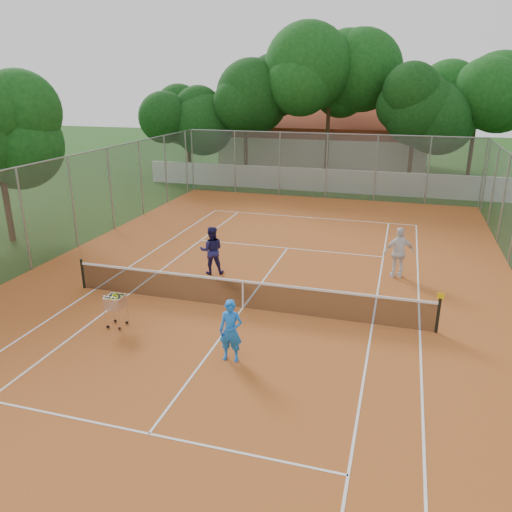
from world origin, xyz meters
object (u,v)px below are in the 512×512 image
(player_far_left, at_px, (212,250))
(ball_hopper, at_px, (116,310))
(tennis_net, at_px, (243,294))
(player_near, at_px, (231,331))
(clubhouse, at_px, (325,141))
(player_far_right, at_px, (399,253))

(player_far_left, relative_size, ball_hopper, 1.71)
(player_far_left, xyz_separation_m, ball_hopper, (-1.12, -4.94, -0.38))
(tennis_net, relative_size, player_near, 7.03)
(clubhouse, bearing_deg, tennis_net, -86.05)
(player_far_left, distance_m, ball_hopper, 5.08)
(player_far_right, relative_size, ball_hopper, 1.78)
(clubhouse, xyz_separation_m, player_far_left, (-0.08, -26.36, -1.26))
(tennis_net, bearing_deg, ball_hopper, -144.32)
(player_near, xyz_separation_m, ball_hopper, (-3.89, 0.82, -0.30))
(tennis_net, bearing_deg, player_far_right, 41.88)
(clubhouse, relative_size, player_near, 9.70)
(player_near, bearing_deg, ball_hopper, 165.11)
(player_far_left, bearing_deg, ball_hopper, 56.78)
(player_far_right, bearing_deg, clubhouse, -92.48)
(player_near, distance_m, ball_hopper, 3.99)
(clubhouse, bearing_deg, player_far_right, -74.84)
(tennis_net, height_order, clubhouse, clubhouse)
(tennis_net, distance_m, player_near, 3.22)
(tennis_net, distance_m, ball_hopper, 3.95)
(clubhouse, distance_m, player_far_left, 26.39)
(player_near, relative_size, ball_hopper, 1.56)
(player_near, height_order, ball_hopper, player_near)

